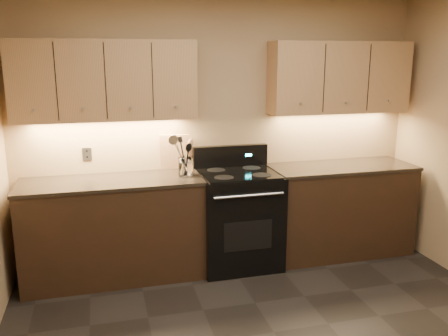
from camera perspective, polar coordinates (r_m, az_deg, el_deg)
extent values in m
cube|color=tan|center=(4.72, -0.29, 4.67)|extent=(4.00, 0.04, 2.60)
cube|color=black|center=(4.49, -13.10, -7.35)|extent=(1.60, 0.60, 0.90)
cube|color=#32281F|center=(4.35, -13.42, -1.61)|extent=(1.62, 0.62, 0.03)
cube|color=black|center=(5.07, 13.67, -4.98)|extent=(1.44, 0.60, 0.90)
cube|color=#32281F|center=(4.95, 13.97, 0.14)|extent=(1.46, 0.62, 0.03)
cube|color=black|center=(4.64, 1.70, -6.20)|extent=(0.76, 0.65, 0.92)
cube|color=black|center=(4.50, 1.74, -0.62)|extent=(0.70, 0.60, 0.01)
cube|color=black|center=(4.75, 0.77, 1.42)|extent=(0.76, 0.07, 0.22)
cube|color=#19E5F2|center=(4.76, 2.98, 1.57)|extent=(0.06, 0.00, 0.03)
cylinder|color=silver|center=(4.22, 3.04, -3.34)|extent=(0.65, 0.02, 0.02)
cube|color=black|center=(4.36, 2.92, -8.16)|extent=(0.46, 0.00, 0.28)
cylinder|color=black|center=(4.31, 0.01, -1.14)|extent=(0.18, 0.18, 0.00)
cylinder|color=black|center=(4.42, 4.53, -0.84)|extent=(0.18, 0.18, 0.00)
cylinder|color=black|center=(4.60, -0.94, -0.23)|extent=(0.18, 0.18, 0.00)
cylinder|color=black|center=(4.69, 3.33, 0.03)|extent=(0.18, 0.18, 0.00)
cube|color=tan|center=(4.37, -14.12, 10.18)|extent=(1.60, 0.30, 0.70)
cube|color=tan|center=(4.96, 13.71, 10.53)|extent=(1.44, 0.30, 0.70)
cube|color=#B2B5BA|center=(4.60, -16.16, 1.63)|extent=(0.08, 0.01, 0.12)
cylinder|color=white|center=(4.40, -4.62, 0.22)|extent=(0.16, 0.16, 0.17)
cylinder|color=white|center=(4.42, -4.60, -0.76)|extent=(0.13, 0.13, 0.02)
cube|color=tan|center=(4.62, -5.95, 1.94)|extent=(0.29, 0.12, 0.35)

